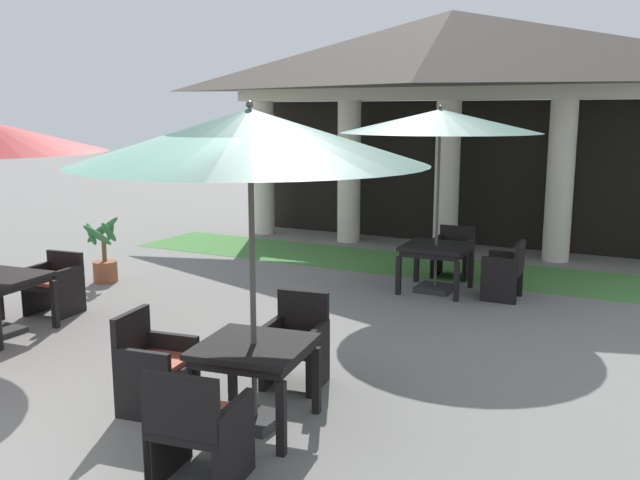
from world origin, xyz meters
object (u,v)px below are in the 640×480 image
patio_table_near_foreground (254,355)px  patio_chair_mid_left_east (505,272)px  patio_chair_mid_left_north (453,253)px  patio_umbrella_mid_left (440,123)px  patio_chair_mid_right_north (55,285)px  patio_table_mid_left (436,251)px  patio_chair_near_foreground_south (197,429)px  patio_umbrella_near_foreground (250,138)px  patio_chair_near_foreground_west (154,367)px  potted_palm_left_edge (104,257)px  patio_chair_near_foreground_north (296,345)px

patio_table_near_foreground → patio_chair_mid_left_east: (0.96, 5.16, -0.24)m
patio_chair_mid_left_north → patio_umbrella_mid_left: bearing=90.0°
patio_umbrella_mid_left → patio_chair_mid_right_north: (-4.17, -3.49, -2.13)m
patio_umbrella_mid_left → patio_chair_mid_left_north: 2.36m
patio_table_mid_left → patio_chair_mid_left_east: patio_chair_mid_left_east is taller
patio_table_mid_left → patio_chair_mid_left_east: bearing=2.1°
patio_chair_near_foreground_south → patio_table_mid_left: bearing=83.5°
patio_umbrella_near_foreground → patio_table_mid_left: patio_umbrella_near_foreground is taller
patio_chair_near_foreground_west → potted_palm_left_edge: (-3.95, 3.37, -0.01)m
patio_chair_near_foreground_south → patio_chair_near_foreground_west: (-1.13, 0.84, -0.01)m
patio_chair_near_foreground_west → patio_umbrella_near_foreground: bearing=90.0°
patio_chair_near_foreground_north → patio_umbrella_near_foreground: bearing=90.0°
patio_table_near_foreground → patio_chair_mid_left_north: patio_chair_mid_left_north is taller
patio_chair_mid_left_east → patio_chair_near_foreground_north: bearing=163.1°
patio_chair_near_foreground_west → patio_chair_mid_left_north: (0.88, 6.30, -0.01)m
patio_chair_near_foreground_north → potted_palm_left_edge: (-4.79, 2.24, -0.00)m
patio_chair_mid_left_north → patio_chair_near_foreground_west: bearing=80.0°
patio_table_near_foreground → patio_chair_near_foreground_south: size_ratio=1.12×
patio_umbrella_near_foreground → patio_chair_near_foreground_south: patio_umbrella_near_foreground is taller
patio_chair_near_foreground_west → patio_chair_mid_left_east: bearing=151.3°
patio_umbrella_mid_left → patio_chair_mid_left_north: size_ratio=3.58×
patio_chair_mid_left_north → patio_table_near_foreground: bearing=88.9°
patio_chair_mid_right_north → patio_table_mid_left: bearing=-146.2°
patio_table_mid_left → potted_palm_left_edge: (-4.86, -1.90, -0.21)m
patio_table_near_foreground → patio_chair_near_foreground_south: 1.02m
potted_palm_left_edge → patio_chair_mid_left_north: bearing=31.2°
patio_umbrella_near_foreground → patio_chair_near_foreground_south: size_ratio=3.16×
patio_umbrella_mid_left → potted_palm_left_edge: (-4.86, -1.90, -2.12)m
patio_table_near_foreground → patio_chair_near_foreground_north: size_ratio=1.14×
patio_chair_near_foreground_north → patio_umbrella_mid_left: (0.08, 4.14, 2.12)m
patio_chair_mid_left_east → patio_chair_near_foreground_west: bearing=157.8°
patio_table_near_foreground → patio_chair_near_foreground_west: size_ratio=1.14×
patio_chair_near_foreground_north → patio_chair_mid_right_north: patio_chair_near_foreground_north is taller
patio_umbrella_near_foreground → patio_chair_mid_right_north: patio_umbrella_near_foreground is taller
patio_chair_near_foreground_north → patio_chair_mid_left_east: patio_chair_near_foreground_north is taller
patio_table_mid_left → patio_table_near_foreground: bearing=-89.2°
patio_umbrella_near_foreground → patio_umbrella_mid_left: 5.12m
patio_chair_near_foreground_north → patio_chair_near_foreground_west: 1.41m
patio_table_mid_left → patio_chair_mid_left_north: bearing=92.1°
patio_chair_mid_left_north → patio_chair_mid_right_north: (-4.13, -4.52, -0.00)m
patio_table_mid_left → patio_chair_mid_right_north: patio_chair_mid_right_north is taller
patio_table_near_foreground → patio_chair_near_foreground_west: patio_chair_near_foreground_west is taller
patio_table_mid_left → patio_chair_mid_right_north: (-4.17, -3.49, -0.22)m
patio_chair_mid_left_east → patio_chair_mid_left_north: (-1.07, 0.99, -0.01)m
patio_umbrella_near_foreground → patio_table_mid_left: (-0.07, 5.12, -1.86)m
patio_chair_near_foreground_north → potted_palm_left_edge: size_ratio=0.87×
patio_umbrella_near_foreground → potted_palm_left_edge: 6.25m
patio_umbrella_near_foreground → patio_chair_near_foreground_north: bearing=98.6°
patio_umbrella_near_foreground → patio_chair_near_foreground_north: patio_umbrella_near_foreground is taller
patio_umbrella_mid_left → patio_chair_mid_right_north: size_ratio=3.62×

